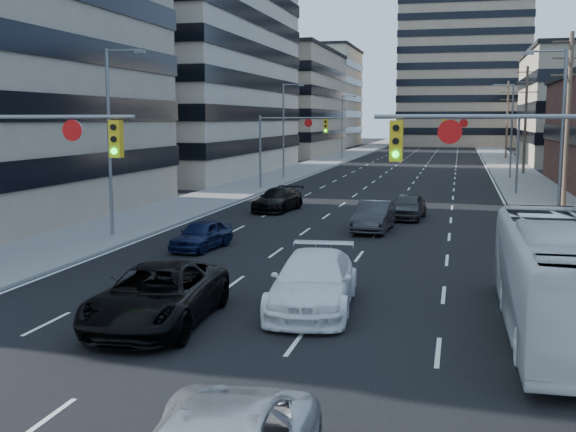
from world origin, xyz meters
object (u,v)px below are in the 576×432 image
at_px(black_pickup, 157,296).
at_px(sedan_blue, 202,235).
at_px(transit_bus, 557,278).
at_px(white_van, 313,282).

bearing_deg(black_pickup, sedan_blue, 100.79).
distance_m(black_pickup, transit_bus, 10.88).
bearing_deg(black_pickup, transit_bus, 5.49).
bearing_deg(transit_bus, white_van, 171.71).
relative_size(black_pickup, sedan_blue, 1.57).
bearing_deg(sedan_blue, transit_bus, -28.08).
relative_size(black_pickup, white_van, 1.03).
distance_m(white_van, transit_bus, 6.89).
height_order(white_van, sedan_blue, white_van).
height_order(black_pickup, transit_bus, transit_bus).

